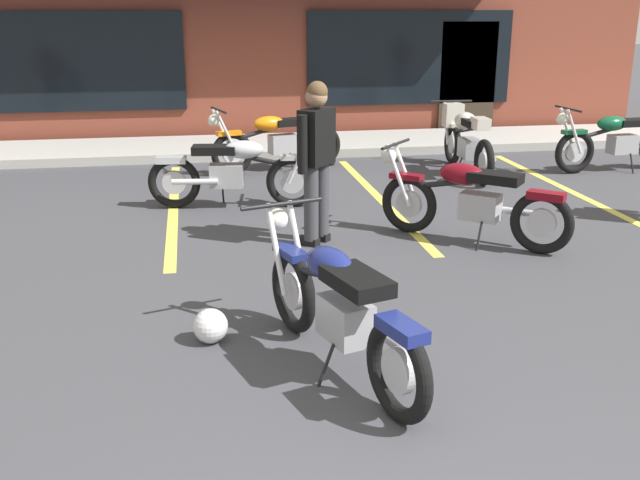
{
  "coord_description": "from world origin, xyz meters",
  "views": [
    {
      "loc": [
        -1.04,
        -1.7,
        2.38
      ],
      "look_at": [
        -0.05,
        3.98,
        0.55
      ],
      "focal_mm": 41.49,
      "sensor_mm": 36.0,
      "label": 1
    }
  ],
  "objects_px": {
    "motorcycle_cream_vintage": "(276,140)",
    "motorcycle_red_sportbike": "(466,137)",
    "person_by_back_row": "(316,153)",
    "helmet_on_pavement": "(210,326)",
    "motorcycle_black_cruiser": "(617,140)",
    "motorcycle_green_cafe_racer": "(235,171)",
    "motorcycle_foreground_classic": "(338,305)",
    "motorcycle_blue_standard": "(471,199)"
  },
  "relations": [
    {
      "from": "helmet_on_pavement",
      "to": "motorcycle_foreground_classic",
      "type": "bearing_deg",
      "value": -33.69
    },
    {
      "from": "motorcycle_black_cruiser",
      "to": "motorcycle_blue_standard",
      "type": "distance_m",
      "value": 4.54
    },
    {
      "from": "motorcycle_black_cruiser",
      "to": "motorcycle_green_cafe_racer",
      "type": "xyz_separation_m",
      "value": [
        -5.75,
        -1.14,
        0.0
      ]
    },
    {
      "from": "motorcycle_red_sportbike",
      "to": "person_by_back_row",
      "type": "relative_size",
      "value": 1.26
    },
    {
      "from": "motorcycle_green_cafe_racer",
      "to": "person_by_back_row",
      "type": "xyz_separation_m",
      "value": [
        0.74,
        -1.59,
        0.49
      ]
    },
    {
      "from": "motorcycle_red_sportbike",
      "to": "motorcycle_green_cafe_racer",
      "type": "bearing_deg",
      "value": -157.76
    },
    {
      "from": "motorcycle_blue_standard",
      "to": "motorcycle_green_cafe_racer",
      "type": "xyz_separation_m",
      "value": [
        -2.33,
        1.83,
        0.0
      ]
    },
    {
      "from": "motorcycle_black_cruiser",
      "to": "motorcycle_red_sportbike",
      "type": "bearing_deg",
      "value": 172.88
    },
    {
      "from": "motorcycle_foreground_classic",
      "to": "helmet_on_pavement",
      "type": "xyz_separation_m",
      "value": [
        -0.84,
        0.56,
        -0.33
      ]
    },
    {
      "from": "person_by_back_row",
      "to": "helmet_on_pavement",
      "type": "bearing_deg",
      "value": -117.77
    },
    {
      "from": "motorcycle_cream_vintage",
      "to": "helmet_on_pavement",
      "type": "relative_size",
      "value": 7.95
    },
    {
      "from": "motorcycle_foreground_classic",
      "to": "person_by_back_row",
      "type": "distance_m",
      "value": 2.85
    },
    {
      "from": "motorcycle_blue_standard",
      "to": "helmet_on_pavement",
      "type": "height_order",
      "value": "motorcycle_blue_standard"
    },
    {
      "from": "motorcycle_red_sportbike",
      "to": "motorcycle_black_cruiser",
      "type": "height_order",
      "value": "same"
    },
    {
      "from": "motorcycle_foreground_classic",
      "to": "motorcycle_black_cruiser",
      "type": "height_order",
      "value": "same"
    },
    {
      "from": "motorcycle_red_sportbike",
      "to": "motorcycle_black_cruiser",
      "type": "bearing_deg",
      "value": -7.12
    },
    {
      "from": "motorcycle_green_cafe_racer",
      "to": "helmet_on_pavement",
      "type": "xyz_separation_m",
      "value": [
        -0.43,
        -3.82,
        -0.33
      ]
    },
    {
      "from": "motorcycle_cream_vintage",
      "to": "motorcycle_red_sportbike",
      "type": "bearing_deg",
      "value": -12.23
    },
    {
      "from": "motorcycle_green_cafe_racer",
      "to": "motorcycle_blue_standard",
      "type": "bearing_deg",
      "value": -38.18
    },
    {
      "from": "motorcycle_blue_standard",
      "to": "motorcycle_cream_vintage",
      "type": "relative_size",
      "value": 0.84
    },
    {
      "from": "motorcycle_cream_vintage",
      "to": "motorcycle_blue_standard",
      "type": "bearing_deg",
      "value": -67.68
    },
    {
      "from": "motorcycle_black_cruiser",
      "to": "helmet_on_pavement",
      "type": "distance_m",
      "value": 7.94
    },
    {
      "from": "motorcycle_green_cafe_racer",
      "to": "helmet_on_pavement",
      "type": "relative_size",
      "value": 8.09
    },
    {
      "from": "motorcycle_green_cafe_racer",
      "to": "motorcycle_cream_vintage",
      "type": "bearing_deg",
      "value": 69.72
    },
    {
      "from": "motorcycle_foreground_classic",
      "to": "motorcycle_blue_standard",
      "type": "height_order",
      "value": "same"
    },
    {
      "from": "person_by_back_row",
      "to": "motorcycle_foreground_classic",
      "type": "bearing_deg",
      "value": -96.72
    },
    {
      "from": "motorcycle_red_sportbike",
      "to": "motorcycle_blue_standard",
      "type": "distance_m",
      "value": 3.46
    },
    {
      "from": "motorcycle_green_cafe_racer",
      "to": "helmet_on_pavement",
      "type": "height_order",
      "value": "motorcycle_green_cafe_racer"
    },
    {
      "from": "motorcycle_black_cruiser",
      "to": "motorcycle_green_cafe_racer",
      "type": "height_order",
      "value": "same"
    },
    {
      "from": "motorcycle_foreground_classic",
      "to": "motorcycle_green_cafe_racer",
      "type": "relative_size",
      "value": 0.97
    },
    {
      "from": "motorcycle_black_cruiser",
      "to": "person_by_back_row",
      "type": "distance_m",
      "value": 5.73
    },
    {
      "from": "motorcycle_red_sportbike",
      "to": "person_by_back_row",
      "type": "distance_m",
      "value": 4.1
    },
    {
      "from": "motorcycle_black_cruiser",
      "to": "motorcycle_blue_standard",
      "type": "bearing_deg",
      "value": -139.04
    },
    {
      "from": "motorcycle_green_cafe_racer",
      "to": "person_by_back_row",
      "type": "height_order",
      "value": "person_by_back_row"
    },
    {
      "from": "motorcycle_red_sportbike",
      "to": "motorcycle_blue_standard",
      "type": "relative_size",
      "value": 1.22
    },
    {
      "from": "motorcycle_black_cruiser",
      "to": "motorcycle_green_cafe_racer",
      "type": "relative_size",
      "value": 1.0
    },
    {
      "from": "motorcycle_black_cruiser",
      "to": "motorcycle_cream_vintage",
      "type": "height_order",
      "value": "same"
    },
    {
      "from": "motorcycle_black_cruiser",
      "to": "motorcycle_foreground_classic",
      "type": "bearing_deg",
      "value": -134.03
    },
    {
      "from": "motorcycle_foreground_classic",
      "to": "motorcycle_blue_standard",
      "type": "bearing_deg",
      "value": 53.11
    },
    {
      "from": "motorcycle_red_sportbike",
      "to": "motorcycle_green_cafe_racer",
      "type": "xyz_separation_m",
      "value": [
        -3.49,
        -1.43,
        -0.07
      ]
    },
    {
      "from": "motorcycle_blue_standard",
      "to": "motorcycle_green_cafe_racer",
      "type": "distance_m",
      "value": 2.96
    },
    {
      "from": "motorcycle_foreground_classic",
      "to": "motorcycle_cream_vintage",
      "type": "distance_m",
      "value": 6.41
    }
  ]
}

